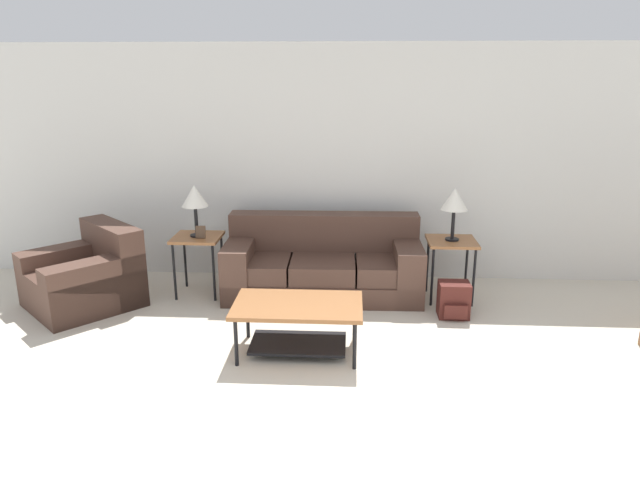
{
  "coord_description": "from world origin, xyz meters",
  "views": [
    {
      "loc": [
        -0.02,
        -2.68,
        2.27
      ],
      "look_at": [
        -0.3,
        2.35,
        0.8
      ],
      "focal_mm": 32.0,
      "sensor_mm": 36.0,
      "label": 1
    }
  ],
  "objects_px": {
    "side_table_right": "(451,247)",
    "table_lamp_left": "(195,197)",
    "table_lamp_right": "(455,200)",
    "armchair": "(86,278)",
    "coffee_table": "(298,316)",
    "backpack": "(454,300)",
    "couch": "(323,266)",
    "side_table_left": "(198,243)"
  },
  "relations": [
    {
      "from": "side_table_right",
      "to": "backpack",
      "type": "relative_size",
      "value": 1.85
    },
    {
      "from": "armchair",
      "to": "table_lamp_left",
      "type": "relative_size",
      "value": 2.48
    },
    {
      "from": "armchair",
      "to": "table_lamp_left",
      "type": "bearing_deg",
      "value": 19.13
    },
    {
      "from": "couch",
      "to": "armchair",
      "type": "relative_size",
      "value": 1.54
    },
    {
      "from": "table_lamp_right",
      "to": "table_lamp_left",
      "type": "bearing_deg",
      "value": 180.0
    },
    {
      "from": "side_table_left",
      "to": "side_table_right",
      "type": "distance_m",
      "value": 2.64
    },
    {
      "from": "backpack",
      "to": "table_lamp_left",
      "type": "bearing_deg",
      "value": 169.91
    },
    {
      "from": "coffee_table",
      "to": "side_table_right",
      "type": "distance_m",
      "value": 1.96
    },
    {
      "from": "side_table_right",
      "to": "table_lamp_left",
      "type": "bearing_deg",
      "value": 180.0
    },
    {
      "from": "table_lamp_left",
      "to": "backpack",
      "type": "distance_m",
      "value": 2.8
    },
    {
      "from": "side_table_left",
      "to": "backpack",
      "type": "relative_size",
      "value": 1.85
    },
    {
      "from": "table_lamp_left",
      "to": "couch",
      "type": "bearing_deg",
      "value": 3.89
    },
    {
      "from": "table_lamp_right",
      "to": "backpack",
      "type": "height_order",
      "value": "table_lamp_right"
    },
    {
      "from": "side_table_left",
      "to": "side_table_right",
      "type": "height_order",
      "value": "same"
    },
    {
      "from": "side_table_right",
      "to": "backpack",
      "type": "distance_m",
      "value": 0.61
    },
    {
      "from": "couch",
      "to": "coffee_table",
      "type": "height_order",
      "value": "couch"
    },
    {
      "from": "couch",
      "to": "table_lamp_right",
      "type": "relative_size",
      "value": 3.82
    },
    {
      "from": "table_lamp_right",
      "to": "armchair",
      "type": "bearing_deg",
      "value": -174.32
    },
    {
      "from": "armchair",
      "to": "table_lamp_right",
      "type": "distance_m",
      "value": 3.8
    },
    {
      "from": "table_lamp_left",
      "to": "table_lamp_right",
      "type": "height_order",
      "value": "same"
    },
    {
      "from": "side_table_right",
      "to": "table_lamp_right",
      "type": "distance_m",
      "value": 0.49
    },
    {
      "from": "side_table_right",
      "to": "table_lamp_left",
      "type": "height_order",
      "value": "table_lamp_left"
    },
    {
      "from": "armchair",
      "to": "table_lamp_right",
      "type": "bearing_deg",
      "value": 5.68
    },
    {
      "from": "couch",
      "to": "side_table_right",
      "type": "xyz_separation_m",
      "value": [
        1.32,
        -0.09,
        0.26
      ]
    },
    {
      "from": "couch",
      "to": "backpack",
      "type": "bearing_deg",
      "value": -23.21
    },
    {
      "from": "couch",
      "to": "side_table_left",
      "type": "height_order",
      "value": "couch"
    },
    {
      "from": "couch",
      "to": "table_lamp_right",
      "type": "distance_m",
      "value": 1.52
    },
    {
      "from": "table_lamp_right",
      "to": "side_table_right",
      "type": "bearing_deg",
      "value": 180.0
    },
    {
      "from": "table_lamp_left",
      "to": "backpack",
      "type": "bearing_deg",
      "value": -10.09
    },
    {
      "from": "couch",
      "to": "side_table_right",
      "type": "distance_m",
      "value": 1.35
    },
    {
      "from": "table_lamp_right",
      "to": "couch",
      "type": "bearing_deg",
      "value": 176.12
    },
    {
      "from": "coffee_table",
      "to": "table_lamp_right",
      "type": "xyz_separation_m",
      "value": [
        1.46,
        1.29,
        0.73
      ]
    },
    {
      "from": "armchair",
      "to": "side_table_left",
      "type": "distance_m",
      "value": 1.16
    },
    {
      "from": "side_table_right",
      "to": "table_lamp_right",
      "type": "xyz_separation_m",
      "value": [
        0.0,
        0.0,
        0.49
      ]
    },
    {
      "from": "coffee_table",
      "to": "backpack",
      "type": "distance_m",
      "value": 1.66
    },
    {
      "from": "armchair",
      "to": "backpack",
      "type": "height_order",
      "value": "armchair"
    },
    {
      "from": "table_lamp_right",
      "to": "backpack",
      "type": "xyz_separation_m",
      "value": [
        -0.03,
        -0.46,
        -0.89
      ]
    },
    {
      "from": "armchair",
      "to": "backpack",
      "type": "relative_size",
      "value": 3.88
    },
    {
      "from": "couch",
      "to": "armchair",
      "type": "height_order",
      "value": "couch"
    },
    {
      "from": "armchair",
      "to": "table_lamp_left",
      "type": "xyz_separation_m",
      "value": [
        1.06,
        0.37,
        0.77
      ]
    },
    {
      "from": "side_table_right",
      "to": "table_lamp_left",
      "type": "xyz_separation_m",
      "value": [
        -2.64,
        0.0,
        0.49
      ]
    },
    {
      "from": "armchair",
      "to": "side_table_right",
      "type": "relative_size",
      "value": 2.1
    }
  ]
}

